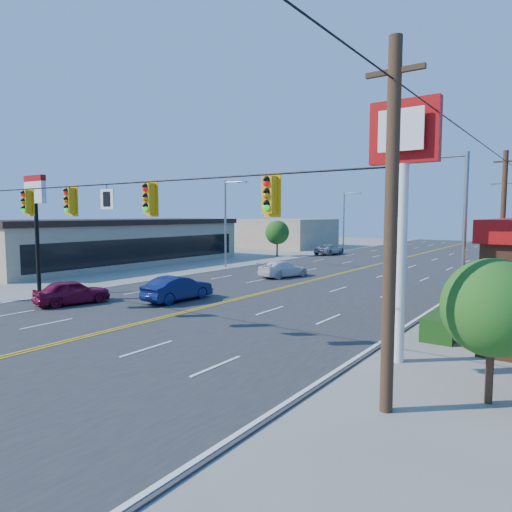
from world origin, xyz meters
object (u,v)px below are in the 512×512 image
Objects in this scene: signal_span at (86,214)px; car_magenta at (72,293)px; pizza_hut_sign at (36,209)px; kfc_pylon at (403,178)px; car_blue at (178,289)px; car_silver at (329,250)px; car_white at (283,270)px.

signal_span reaches higher than car_magenta.
car_magenta is at bearing -9.03° from pizza_hut_sign.
pizza_hut_sign reaches higher than car_magenta.
kfc_pylon is at bearing 19.78° from signal_span.
car_magenta is 0.92× the size of car_blue.
car_silver is (-19.77, 35.14, -5.42)m from kfc_pylon.
kfc_pylon is 1.96× the size of car_white.
pizza_hut_sign is 10.18m from car_blue.
kfc_pylon is 21.06m from car_white.
signal_span is 8.70m from car_blue.
kfc_pylon is at bearing 168.30° from car_blue.
car_magenta is at bearing 91.48° from car_white.
car_white is at bearing 98.03° from signal_span.
pizza_hut_sign is 1.58× the size of car_white.
kfc_pylon reaches higher than car_magenta.
pizza_hut_sign is at bearing 5.31° from car_magenta.
pizza_hut_sign is 1.54× the size of car_silver.
car_white is (-13.80, 14.97, -5.41)m from kfc_pylon.
car_blue is 0.95× the size of car_silver.
signal_span is 5.46× the size of car_silver.
signal_span reaches higher than car_blue.
car_magenta reaches higher than car_silver.
car_magenta is 16.11m from car_white.
car_blue is at bearing 105.60° from car_silver.
car_blue is (3.94, 3.98, 0.04)m from car_magenta.
car_blue is 32.51m from car_silver.
car_blue is 0.98× the size of car_white.
signal_span is 5.75× the size of car_blue.
signal_span reaches higher than kfc_pylon.
car_white is at bearing -86.50° from car_blue.
signal_span reaches higher than car_silver.
pizza_hut_sign is 6.49m from car_magenta.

